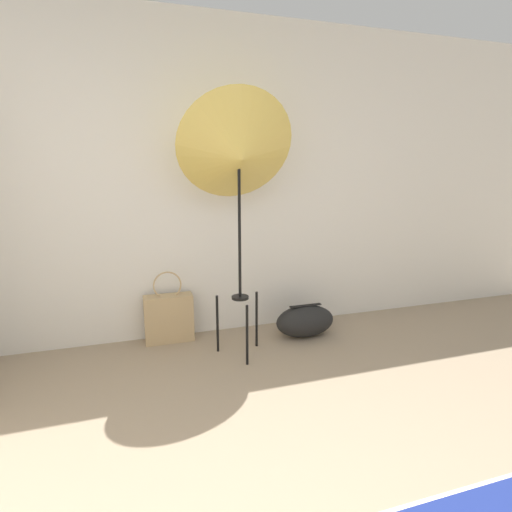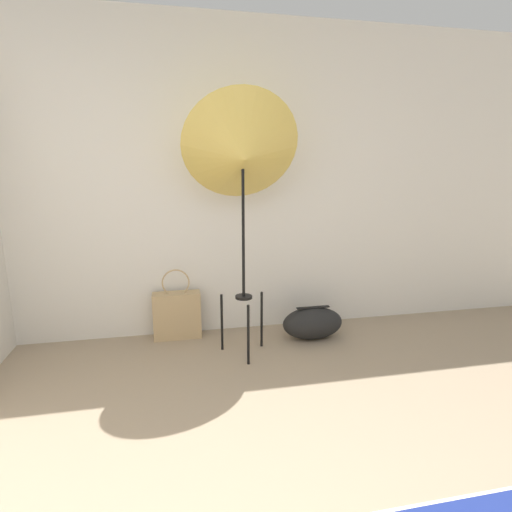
{
  "view_description": "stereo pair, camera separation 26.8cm",
  "coord_description": "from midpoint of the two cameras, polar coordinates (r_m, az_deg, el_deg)",
  "views": [
    {
      "loc": [
        -0.32,
        -0.7,
        1.42
      ],
      "look_at": [
        0.47,
        1.8,
        0.84
      ],
      "focal_mm": 28.0,
      "sensor_mm": 36.0,
      "label": 1
    },
    {
      "loc": [
        -0.06,
        -0.77,
        1.42
      ],
      "look_at": [
        0.47,
        1.8,
        0.84
      ],
      "focal_mm": 28.0,
      "sensor_mm": 36.0,
      "label": 2
    }
  ],
  "objects": [
    {
      "name": "duffel_bag",
      "position": [
        3.47,
        4.8,
        -9.28
      ],
      "size": [
        0.52,
        0.27,
        0.28
      ],
      "color": "black",
      "rests_on": "ground_plane"
    },
    {
      "name": "photo_umbrella",
      "position": [
        2.89,
        -5.22,
        14.38
      ],
      "size": [
        0.86,
        0.6,
        1.96
      ],
      "color": "black",
      "rests_on": "ground_plane"
    },
    {
      "name": "wall_back",
      "position": [
        3.36,
        -14.45,
        10.05
      ],
      "size": [
        8.0,
        0.05,
        2.6
      ],
      "color": "silver",
      "rests_on": "ground_plane"
    },
    {
      "name": "tote_bag",
      "position": [
        3.45,
        -14.55,
        -8.54
      ],
      "size": [
        0.4,
        0.14,
        0.6
      ],
      "color": "tan",
      "rests_on": "ground_plane"
    }
  ]
}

